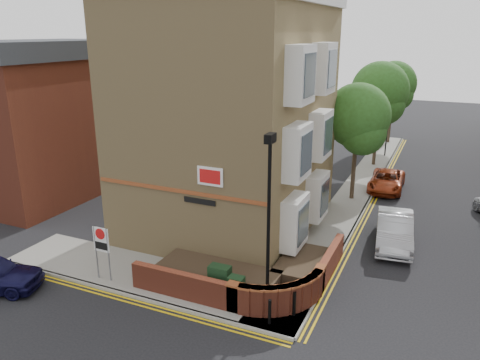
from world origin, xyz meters
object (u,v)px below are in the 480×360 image
silver_car_near (394,230)px  utility_cabinet_large (220,281)px  zone_sign (101,244)px  lamppost (269,224)px

silver_car_near → utility_cabinet_large: bearing=-132.8°
zone_sign → silver_car_near: zone_sign is taller
utility_cabinet_large → silver_car_near: silver_car_near is taller
utility_cabinet_large → silver_car_near: (5.30, 7.40, 0.02)m
lamppost → silver_car_near: bearing=65.6°
utility_cabinet_large → zone_sign: bearing=-170.3°
zone_sign → silver_car_near: 12.96m
zone_sign → utility_cabinet_large: bearing=9.7°
utility_cabinet_large → silver_car_near: 9.10m
lamppost → utility_cabinet_large: size_ratio=5.25×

